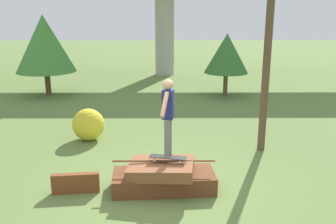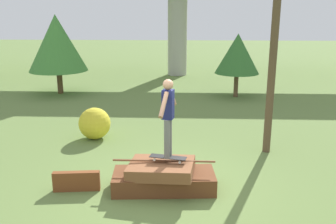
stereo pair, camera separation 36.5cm
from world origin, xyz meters
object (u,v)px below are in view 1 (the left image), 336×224
skater (168,113)px  utility_pole (271,0)px  skateboard (168,157)px  tree_behind_right (227,53)px  tree_behind_left (44,44)px  bush_yellow_flowering (88,125)px

skater → utility_pole: size_ratio=0.21×
skateboard → utility_pole: 4.76m
tree_behind_right → skater: bearing=-106.2°
skater → tree_behind_right: tree_behind_right is taller
tree_behind_left → tree_behind_right: bearing=-2.5°
skateboard → skater: (0.00, 0.00, 0.97)m
tree_behind_right → utility_pole: bearing=-90.3°
tree_behind_right → tree_behind_left: bearing=177.5°
utility_pole → tree_behind_left: (-7.94, 6.97, -1.68)m
tree_behind_left → tree_behind_right: 7.99m
skater → tree_behind_left: size_ratio=0.47×
tree_behind_left → bush_yellow_flowering: (3.04, -6.13, -1.82)m
utility_pole → bush_yellow_flowering: size_ratio=8.14×
bush_yellow_flowering → skateboard: bearing=-54.1°
skateboard → bush_yellow_flowering: bearing=125.9°
skateboard → tree_behind_right: size_ratio=0.29×
utility_pole → tree_behind_left: size_ratio=2.17×
skateboard → tree_behind_left: 10.88m
skater → bush_yellow_flowering: (-2.32, 3.21, -1.25)m
bush_yellow_flowering → utility_pole: bearing=-9.7°
bush_yellow_flowering → tree_behind_right: bearing=49.5°
utility_pole → tree_behind_right: 6.94m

